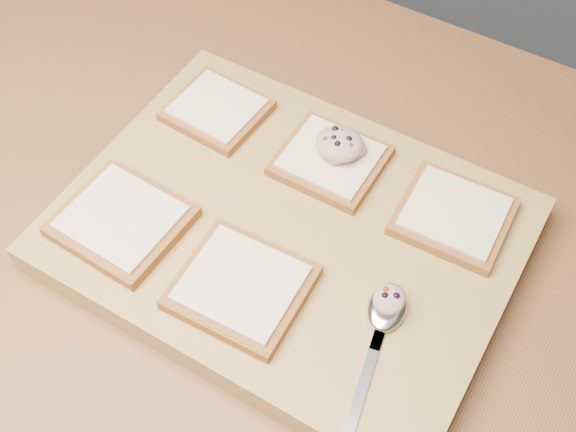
{
  "coord_description": "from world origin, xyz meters",
  "views": [
    {
      "loc": [
        0.21,
        -0.46,
        1.6
      ],
      "look_at": [
        -0.03,
        -0.06,
        0.95
      ],
      "focal_mm": 45.0,
      "sensor_mm": 36.0,
      "label": 1
    }
  ],
  "objects_px": {
    "bread_far_center": "(330,160)",
    "tuna_salad_dollop": "(340,144)",
    "cutting_board": "(288,234)",
    "spoon": "(384,319)"
  },
  "relations": [
    {
      "from": "bread_far_center",
      "to": "tuna_salad_dollop",
      "type": "height_order",
      "value": "tuna_salad_dollop"
    },
    {
      "from": "cutting_board",
      "to": "tuna_salad_dollop",
      "type": "bearing_deg",
      "value": 87.92
    },
    {
      "from": "cutting_board",
      "to": "spoon",
      "type": "bearing_deg",
      "value": -20.78
    },
    {
      "from": "tuna_salad_dollop",
      "to": "spoon",
      "type": "relative_size",
      "value": 0.28
    },
    {
      "from": "cutting_board",
      "to": "bread_far_center",
      "type": "height_order",
      "value": "bread_far_center"
    },
    {
      "from": "cutting_board",
      "to": "bread_far_center",
      "type": "relative_size",
      "value": 4.19
    },
    {
      "from": "bread_far_center",
      "to": "spoon",
      "type": "height_order",
      "value": "bread_far_center"
    },
    {
      "from": "cutting_board",
      "to": "spoon",
      "type": "relative_size",
      "value": 2.49
    },
    {
      "from": "bread_far_center",
      "to": "tuna_salad_dollop",
      "type": "bearing_deg",
      "value": 63.38
    },
    {
      "from": "cutting_board",
      "to": "tuna_salad_dollop",
      "type": "height_order",
      "value": "tuna_salad_dollop"
    }
  ]
}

